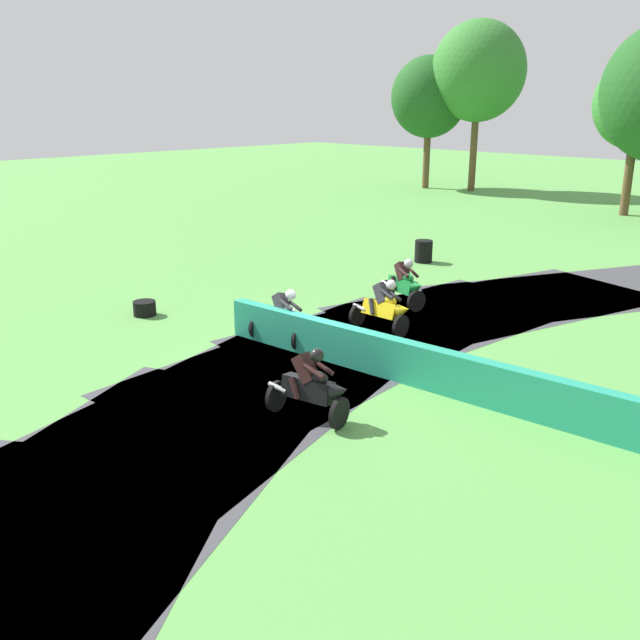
{
  "coord_description": "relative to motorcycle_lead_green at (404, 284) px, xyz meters",
  "views": [
    {
      "loc": [
        10.74,
        -10.81,
        5.69
      ],
      "look_at": [
        0.07,
        -0.01,
        0.9
      ],
      "focal_mm": 39.41,
      "sensor_mm": 36.0,
      "label": 1
    }
  ],
  "objects": [
    {
      "name": "safety_barrier",
      "position": [
        7.23,
        -4.17,
        -0.21
      ],
      "size": [
        17.32,
        1.79,
        0.9
      ],
      "primitive_type": "cube",
      "rotation": [
        0.0,
        0.0,
        -1.48
      ],
      "color": "#239375",
      "rests_on": "ground"
    },
    {
      "name": "ground_plane",
      "position": [
        1.18,
        -4.69,
        -0.66
      ],
      "size": [
        120.0,
        120.0,
        0.0
      ],
      "primitive_type": "plane",
      "color": "#569947"
    },
    {
      "name": "motorcycle_fourth_black",
      "position": [
        3.45,
        -7.14,
        0.0
      ],
      "size": [
        1.68,
        0.97,
        1.42
      ],
      "color": "black",
      "rests_on": "ground"
    },
    {
      "name": "motorcycle_trailing_white",
      "position": [
        -0.05,
        -4.62,
        -0.02
      ],
      "size": [
        1.68,
        0.9,
        1.43
      ],
      "color": "black",
      "rests_on": "ground"
    },
    {
      "name": "tree_distant",
      "position": [
        -13.44,
        24.16,
        6.66
      ],
      "size": [
        5.82,
        5.82,
        10.4
      ],
      "color": "brown",
      "rests_on": "ground"
    },
    {
      "name": "tree_behind_barrier",
      "position": [
        -2.26,
        21.06,
        4.8
      ],
      "size": [
        4.24,
        4.24,
        7.71
      ],
      "color": "brown",
      "rests_on": "ground"
    },
    {
      "name": "motorcycle_lead_green",
      "position": [
        0.0,
        0.0,
        0.0
      ],
      "size": [
        1.71,
        1.01,
        1.42
      ],
      "color": "black",
      "rests_on": "ground"
    },
    {
      "name": "tree_far_right",
      "position": [
        -16.45,
        23.27,
        5.14
      ],
      "size": [
        4.92,
        4.92,
        8.41
      ],
      "color": "brown",
      "rests_on": "ground"
    },
    {
      "name": "tire_stack_mid_a",
      "position": [
        -4.5,
        -5.74,
        -0.46
      ],
      "size": [
        0.62,
        0.62,
        0.4
      ],
      "color": "black",
      "rests_on": "ground"
    },
    {
      "name": "track_asphalt",
      "position": [
        2.44,
        -4.58,
        -0.66
      ],
      "size": [
        11.0,
        30.04,
        0.01
      ],
      "color": "#3D3D42",
      "rests_on": "ground"
    },
    {
      "name": "tire_stack_near",
      "position": [
        -3.03,
        5.01,
        -0.26
      ],
      "size": [
        0.64,
        0.64,
        0.8
      ],
      "color": "black",
      "rests_on": "ground"
    },
    {
      "name": "motorcycle_chase_yellow",
      "position": [
        1.06,
        -2.18,
        -0.03
      ],
      "size": [
        1.68,
        0.89,
        1.42
      ],
      "color": "black",
      "rests_on": "ground"
    }
  ]
}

